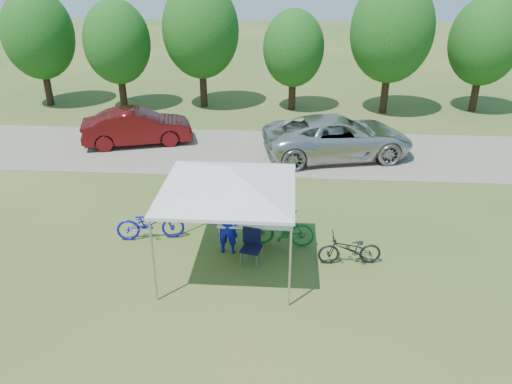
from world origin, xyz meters
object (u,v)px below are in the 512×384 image
at_px(folding_table, 256,222).
at_px(folding_chair, 251,243).
at_px(cyclist, 227,227).
at_px(bike_dark, 350,249).
at_px(minivan, 338,137).
at_px(cooler, 245,214).
at_px(bike_green, 282,227).
at_px(bike_blue, 150,223).
at_px(sedan, 137,127).

relative_size(folding_table, folding_chair, 2.12).
bearing_deg(cyclist, bike_dark, 178.68).
relative_size(folding_chair, minivan, 0.16).
bearing_deg(cooler, cyclist, -145.09).
height_order(folding_table, bike_green, bike_green).
height_order(bike_blue, bike_green, bike_green).
xyz_separation_m(bike_green, sedan, (-6.07, 7.48, 0.20)).
height_order(cyclist, minivan, minivan).
bearing_deg(sedan, bike_dark, -153.30).
relative_size(cyclist, sedan, 0.35).
xyz_separation_m(folding_chair, sedan, (-5.32, 8.34, 0.19)).
xyz_separation_m(folding_table, cyclist, (-0.72, -0.31, 0.01)).
xyz_separation_m(cyclist, minivan, (3.40, 7.07, 0.04)).
bearing_deg(bike_dark, cooler, -108.91).
height_order(minivan, sedan, minivan).
height_order(bike_dark, minivan, minivan).
relative_size(bike_blue, sedan, 0.42).
bearing_deg(cooler, minivan, 66.41).
height_order(cyclist, sedan, cyclist).
distance_m(cyclist, sedan, 9.20).
height_order(folding_chair, bike_green, bike_green).
bearing_deg(cooler, folding_table, -0.00).
xyz_separation_m(folding_chair, bike_dark, (2.49, 0.08, -0.12)).
bearing_deg(sedan, folding_chair, -164.16).
relative_size(cooler, minivan, 0.09).
xyz_separation_m(folding_table, bike_dark, (2.42, -0.64, -0.34)).
bearing_deg(sedan, bike_blue, -178.28).
bearing_deg(bike_green, folding_chair, -38.00).
bearing_deg(bike_blue, folding_chair, -118.90).
bearing_deg(bike_dark, bike_blue, -104.86).
bearing_deg(cyclist, bike_green, -157.60).
xyz_separation_m(cyclist, sedan, (-4.65, 7.93, -0.03)).
height_order(folding_chair, cooler, cooler).
relative_size(cyclist, bike_green, 0.86).
bearing_deg(bike_green, folding_table, -75.16).
bearing_deg(bike_blue, folding_table, -105.07).
relative_size(folding_table, sedan, 0.45).
distance_m(bike_blue, bike_dark, 5.41).
height_order(cyclist, bike_blue, cyclist).
distance_m(cooler, bike_blue, 2.70).
distance_m(folding_chair, minivan, 7.96).
distance_m(bike_blue, bike_green, 3.61).
relative_size(folding_table, bike_blue, 1.07).
xyz_separation_m(bike_blue, sedan, (-2.46, 7.39, 0.26)).
bearing_deg(bike_blue, cooler, -105.54).
relative_size(folding_chair, cooler, 1.79).
height_order(cyclist, bike_dark, cyclist).
xyz_separation_m(cooler, bike_dark, (2.70, -0.64, -0.58)).
bearing_deg(folding_table, bike_dark, -14.69).
height_order(folding_table, bike_dark, bike_dark).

